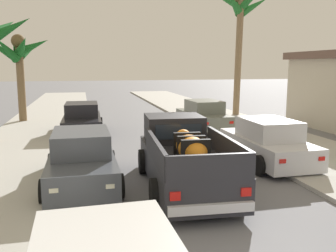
{
  "coord_description": "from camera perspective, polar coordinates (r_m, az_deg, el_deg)",
  "views": [
    {
      "loc": [
        -3.12,
        -3.33,
        3.32
      ],
      "look_at": [
        -0.19,
        9.0,
        1.2
      ],
      "focal_mm": 38.56,
      "sensor_mm": 36.0,
      "label": 1
    }
  ],
  "objects": [
    {
      "name": "car_right_near",
      "position": [
        12.83,
        15.36,
        -2.57
      ],
      "size": [
        2.03,
        4.26,
        1.54
      ],
      "color": "silver",
      "rests_on": "ground"
    },
    {
      "name": "palm_tree_right_fore",
      "position": [
        22.89,
        -22.52,
        10.58
      ],
      "size": [
        3.77,
        3.6,
        5.12
      ],
      "color": "brown",
      "rests_on": "ground"
    },
    {
      "name": "curb_left",
      "position": [
        15.71,
        -16.88,
        -2.93
      ],
      "size": [
        0.16,
        60.0,
        0.1
      ],
      "primitive_type": "cube",
      "color": "silver",
      "rests_on": "ground"
    },
    {
      "name": "car_right_mid",
      "position": [
        19.14,
        5.63,
        1.62
      ],
      "size": [
        2.14,
        4.31,
        1.54
      ],
      "color": "slate",
      "rests_on": "ground"
    },
    {
      "name": "palm_tree_left_fore",
      "position": [
        24.47,
        11.36,
        16.15
      ],
      "size": [
        3.58,
        3.62,
        7.92
      ],
      "color": "#846B4C",
      "rests_on": "ground"
    },
    {
      "name": "curb_right",
      "position": [
        17.28,
        11.83,
        -1.61
      ],
      "size": [
        0.16,
        60.0,
        0.1
      ],
      "primitive_type": "cube",
      "color": "silver",
      "rests_on": "ground"
    },
    {
      "name": "car_left_far",
      "position": [
        10.43,
        -13.47,
        -5.25
      ],
      "size": [
        2.03,
        4.26,
        1.54
      ],
      "color": "#474C56",
      "rests_on": "ground"
    },
    {
      "name": "sidewalk_left",
      "position": [
        15.8,
        -20.25,
        -3.01
      ],
      "size": [
        4.66,
        60.0,
        0.12
      ],
      "primitive_type": "cube",
      "color": "#B2AFA8",
      "rests_on": "ground"
    },
    {
      "name": "pickup_truck",
      "position": [
        10.04,
        2.41,
        -4.97
      ],
      "size": [
        2.45,
        5.32,
        1.8
      ],
      "color": "#28282D",
      "rests_on": "ground"
    },
    {
      "name": "car_left_mid",
      "position": [
        18.11,
        -13.43,
        0.96
      ],
      "size": [
        2.08,
        4.29,
        1.54
      ],
      "color": "black",
      "rests_on": "ground"
    },
    {
      "name": "sidewalk_right",
      "position": [
        17.69,
        14.56,
        -1.43
      ],
      "size": [
        4.66,
        60.0,
        0.12
      ],
      "primitive_type": "cube",
      "color": "#B2AFA8",
      "rests_on": "ground"
    }
  ]
}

